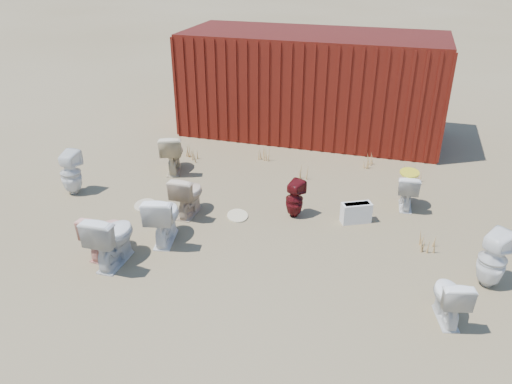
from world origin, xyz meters
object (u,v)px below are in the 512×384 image
(shipping_container, at_px, (312,85))
(toilet_front_a, at_px, (112,237))
(toilet_back_e, at_px, (493,260))
(loose_tank, at_px, (356,213))
(toilet_front_c, at_px, (163,217))
(toilet_back_beige_left, at_px, (172,153))
(toilet_back_beige_right, at_px, (188,194))
(toilet_front_pink, at_px, (104,233))
(toilet_front_maroon, at_px, (295,199))
(toilet_back_a, at_px, (71,173))
(toilet_front_e, at_px, (449,297))
(toilet_back_yellowlid, at_px, (407,190))

(shipping_container, distance_m, toilet_front_a, 6.63)
(toilet_back_e, bearing_deg, loose_tank, 7.79)
(toilet_front_c, bearing_deg, toilet_front_a, 48.67)
(toilet_front_c, height_order, toilet_back_beige_left, toilet_front_c)
(toilet_back_beige_right, bearing_deg, toilet_front_pink, 65.44)
(toilet_front_maroon, distance_m, toilet_back_a, 4.20)
(toilet_front_maroon, bearing_deg, loose_tank, -151.92)
(toilet_front_a, distance_m, toilet_front_e, 4.65)
(shipping_container, relative_size, toilet_back_beige_right, 8.01)
(toilet_front_pink, height_order, toilet_front_maroon, toilet_front_pink)
(toilet_back_a, height_order, toilet_back_e, toilet_back_e)
(toilet_front_a, distance_m, toilet_back_beige_left, 3.31)
(toilet_front_e, bearing_deg, toilet_front_a, -13.04)
(loose_tank, bearing_deg, toilet_back_a, 157.46)
(shipping_container, distance_m, toilet_back_beige_left, 3.91)
(toilet_front_a, height_order, loose_tank, toilet_front_a)
(toilet_front_a, bearing_deg, toilet_front_maroon, -137.15)
(toilet_back_yellowlid, height_order, toilet_back_e, toilet_back_e)
(toilet_back_yellowlid, xyz_separation_m, loose_tank, (-0.78, -0.80, -0.16))
(toilet_back_yellowlid, distance_m, loose_tank, 1.13)
(toilet_front_pink, xyz_separation_m, toilet_front_e, (4.89, -0.05, -0.02))
(toilet_back_beige_left, xyz_separation_m, toilet_back_e, (5.81, -2.25, 0.01))
(shipping_container, xyz_separation_m, toilet_front_a, (-1.65, -6.37, -0.77))
(toilet_front_pink, height_order, toilet_back_yellowlid, toilet_front_pink)
(toilet_back_beige_left, bearing_deg, toilet_back_beige_right, 103.66)
(toilet_front_pink, distance_m, toilet_front_c, 0.92)
(shipping_container, relative_size, toilet_front_maroon, 9.07)
(toilet_front_c, relative_size, loose_tank, 1.67)
(shipping_container, height_order, toilet_front_pink, shipping_container)
(toilet_back_beige_left, bearing_deg, toilet_back_e, 139.13)
(shipping_container, height_order, toilet_back_a, shipping_container)
(shipping_container, relative_size, loose_tank, 12.00)
(toilet_front_c, distance_m, toilet_front_e, 4.26)
(toilet_back_e, distance_m, loose_tank, 2.32)
(toilet_front_a, bearing_deg, toilet_back_yellowlid, -144.05)
(toilet_front_a, height_order, toilet_front_maroon, toilet_front_a)
(toilet_back_a, xyz_separation_m, toilet_back_e, (7.18, -0.77, 0.00))
(loose_tank, bearing_deg, toilet_back_beige_right, 163.60)
(toilet_front_pink, height_order, toilet_front_e, toilet_front_pink)
(toilet_front_a, bearing_deg, toilet_front_pink, -33.46)
(toilet_front_pink, bearing_deg, shipping_container, -102.93)
(toilet_front_pink, xyz_separation_m, toilet_back_beige_left, (-0.34, 3.10, 0.05))
(toilet_back_beige_right, xyz_separation_m, loose_tank, (2.82, 0.55, -0.20))
(shipping_container, bearing_deg, toilet_front_a, -104.49)
(toilet_front_c, distance_m, toilet_front_maroon, 2.24)
(toilet_front_e, relative_size, toilet_back_a, 0.80)
(toilet_front_maroon, height_order, toilet_back_beige_right, toilet_back_beige_right)
(toilet_front_pink, xyz_separation_m, toilet_back_e, (5.47, 0.85, 0.06))
(toilet_back_a, bearing_deg, shipping_container, -128.36)
(toilet_front_c, bearing_deg, toilet_front_pink, 29.97)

